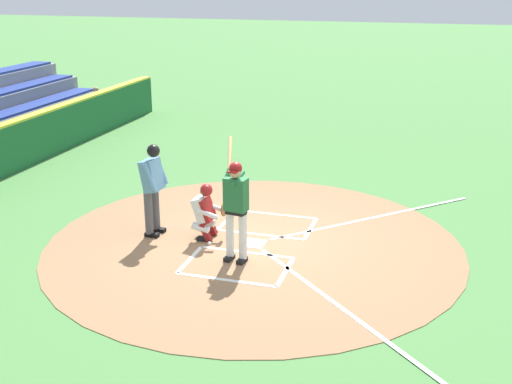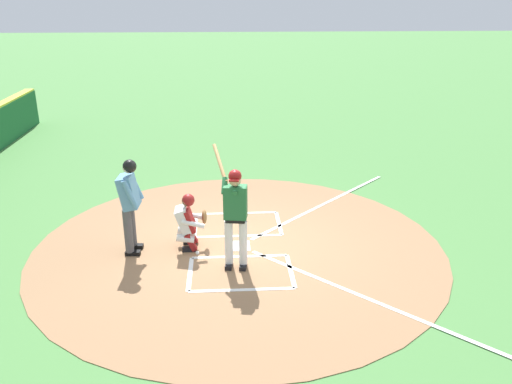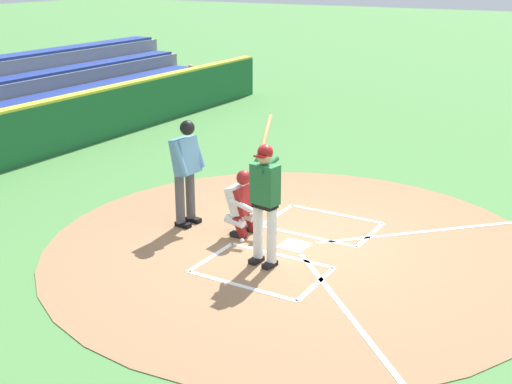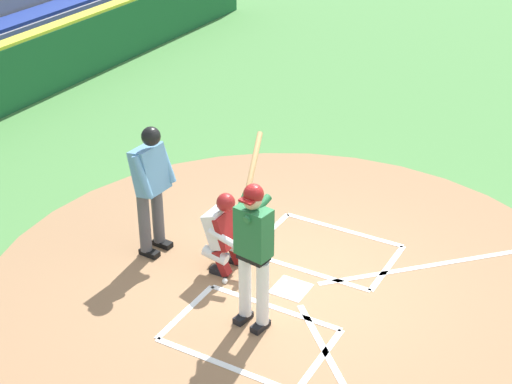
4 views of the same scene
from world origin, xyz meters
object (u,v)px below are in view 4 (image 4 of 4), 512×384
Objects in this scene: plate_umpire at (151,182)px; batter at (253,245)px; catcher at (226,230)px; baseball at (225,281)px.

batter is at bearing 69.86° from plate_umpire.
batter is 1.14× the size of plate_umpire.
batter reaches higher than plate_umpire.
catcher reaches higher than baseball.
plate_umpire is at bearing -110.14° from batter.
baseball is at bearing 81.20° from plate_umpire.
catcher is 0.61× the size of plate_umpire.
plate_umpire reaches higher than baseball.
catcher is 1.18m from plate_umpire.
catcher is 15.27× the size of baseball.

